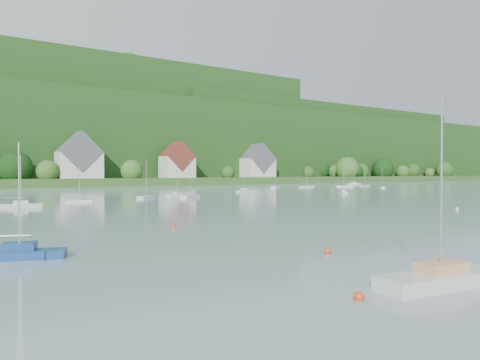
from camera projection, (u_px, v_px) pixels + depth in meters
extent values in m
cube|color=#284E1D|center=(59.00, 182.00, 176.43)|extent=(600.00, 60.00, 3.00)
cube|color=#173B13|center=(32.00, 145.00, 239.19)|extent=(620.00, 160.00, 40.00)
cube|color=#173B13|center=(53.00, 131.00, 240.25)|extent=(240.00, 130.00, 60.00)
cube|color=#173B13|center=(286.00, 148.00, 308.82)|extent=(200.00, 110.00, 48.00)
sphere|color=#245218|center=(412.00, 171.00, 291.71)|extent=(10.24, 10.24, 10.24)
sphere|color=#325F23|center=(347.00, 169.00, 236.18)|extent=(12.88, 12.88, 12.88)
sphere|color=black|center=(321.00, 170.00, 249.94)|extent=(10.46, 10.46, 10.46)
sphere|color=#245218|center=(309.00, 173.00, 227.68)|extent=(6.45, 6.45, 6.45)
sphere|color=#325F23|center=(429.00, 173.00, 291.20)|extent=(6.37, 6.37, 6.37)
sphere|color=black|center=(342.00, 170.00, 253.47)|extent=(10.68, 10.68, 10.68)
sphere|color=black|center=(383.00, 169.00, 261.08)|extent=(12.85, 12.85, 12.85)
sphere|color=#325F23|center=(48.00, 171.00, 159.12)|extent=(8.19, 8.19, 8.19)
sphere|color=#325F23|center=(349.00, 170.00, 251.46)|extent=(10.50, 10.50, 10.50)
sphere|color=black|center=(356.00, 172.00, 245.71)|extent=(8.05, 8.05, 8.05)
sphere|color=#325F23|center=(175.00, 169.00, 195.00)|extent=(12.16, 12.16, 12.16)
sphere|color=#325F23|center=(132.00, 171.00, 171.90)|extent=(8.73, 8.73, 8.73)
sphere|color=#245218|center=(403.00, 172.00, 273.44)|extent=(7.74, 7.74, 7.74)
sphere|color=#245218|center=(361.00, 171.00, 250.64)|extent=(8.84, 8.84, 8.84)
sphere|color=#245218|center=(444.00, 170.00, 290.58)|extent=(11.28, 11.28, 11.28)
sphere|color=#245218|center=(228.00, 173.00, 197.63)|extent=(6.24, 6.24, 6.24)
sphere|color=black|center=(252.00, 172.00, 220.10)|extent=(8.16, 8.16, 8.16)
sphere|color=#325F23|center=(335.00, 172.00, 248.16)|extent=(8.09, 8.09, 8.09)
sphere|color=#325F23|center=(403.00, 172.00, 272.24)|extent=(8.14, 8.14, 8.14)
sphere|color=black|center=(15.00, 168.00, 155.67)|extent=(11.92, 11.92, 11.92)
sphere|color=#245218|center=(115.00, 73.00, 243.04)|extent=(12.83, 12.83, 12.83)
sphere|color=#245218|center=(32.00, 73.00, 243.00)|extent=(12.73, 12.73, 12.73)
sphere|color=#245218|center=(195.00, 79.00, 257.95)|extent=(11.50, 11.50, 11.50)
sphere|color=#245218|center=(140.00, 82.00, 271.20)|extent=(14.65, 14.65, 14.65)
sphere|color=#325F23|center=(129.00, 64.00, 222.94)|extent=(11.95, 11.95, 11.95)
sphere|color=#245218|center=(252.00, 84.00, 272.43)|extent=(9.76, 9.76, 9.76)
sphere|color=black|center=(33.00, 59.00, 209.96)|extent=(8.21, 8.21, 8.21)
sphere|color=#325F23|center=(241.00, 85.00, 273.46)|extent=(9.00, 9.00, 9.00)
sphere|color=#245218|center=(210.00, 87.00, 278.79)|extent=(8.03, 8.03, 8.03)
sphere|color=#325F23|center=(302.00, 114.00, 320.15)|extent=(9.52, 9.52, 9.52)
sphere|color=#325F23|center=(355.00, 119.00, 351.31)|extent=(9.12, 9.12, 9.12)
sphere|color=#325F23|center=(209.00, 104.00, 279.01)|extent=(14.97, 14.97, 14.97)
sphere|color=black|center=(314.00, 108.00, 287.43)|extent=(7.52, 7.52, 7.52)
sphere|color=#245218|center=(180.00, 102.00, 265.10)|extent=(9.78, 9.78, 9.78)
sphere|color=#245218|center=(238.00, 106.00, 286.33)|extent=(12.02, 12.02, 12.02)
sphere|color=black|center=(278.00, 105.00, 280.46)|extent=(11.57, 11.57, 11.57)
sphere|color=#245218|center=(271.00, 100.00, 260.92)|extent=(12.65, 12.65, 12.65)
sphere|color=#325F23|center=(291.00, 105.00, 276.59)|extent=(8.28, 8.28, 8.28)
sphere|color=black|center=(287.00, 114.00, 320.48)|extent=(7.47, 7.47, 7.47)
sphere|color=#325F23|center=(216.00, 103.00, 268.93)|extent=(9.48, 9.48, 9.48)
sphere|color=black|center=(303.00, 125.00, 338.04)|extent=(8.43, 8.43, 8.43)
sphere|color=black|center=(320.00, 120.00, 311.71)|extent=(13.54, 13.54, 13.54)
sphere|color=black|center=(239.00, 114.00, 283.89)|extent=(15.08, 15.08, 15.08)
sphere|color=#325F23|center=(213.00, 116.00, 291.52)|extent=(15.99, 15.99, 15.99)
sphere|color=black|center=(25.00, 102.00, 234.44)|extent=(15.72, 15.72, 15.72)
sphere|color=#325F23|center=(306.00, 129.00, 379.15)|extent=(14.17, 14.17, 14.17)
sphere|color=#245218|center=(55.00, 105.00, 238.73)|extent=(10.54, 10.54, 10.54)
sphere|color=black|center=(381.00, 123.00, 330.31)|extent=(14.14, 14.14, 14.14)
cube|color=silver|center=(79.00, 165.00, 168.92)|extent=(16.00, 11.00, 10.00)
cube|color=#54545B|center=(79.00, 152.00, 168.83)|extent=(16.00, 11.44, 16.00)
cube|color=silver|center=(177.00, 167.00, 188.87)|extent=(13.00, 10.00, 9.00)
cube|color=maroon|center=(177.00, 157.00, 188.79)|extent=(13.00, 10.40, 13.00)
cube|color=silver|center=(258.00, 168.00, 216.56)|extent=(15.00, 10.00, 9.00)
cube|color=#54545B|center=(258.00, 159.00, 216.49)|extent=(15.00, 10.40, 15.00)
cube|color=navy|center=(20.00, 255.00, 26.97)|extent=(5.47, 3.20, 0.53)
cube|color=navy|center=(20.00, 246.00, 26.96)|extent=(2.09, 1.61, 0.50)
cylinder|color=silver|center=(19.00, 196.00, 26.91)|extent=(0.10, 0.10, 6.60)
cylinder|color=silver|center=(5.00, 236.00, 26.78)|extent=(2.76, 1.07, 0.08)
cube|color=silver|center=(441.00, 280.00, 20.40)|extent=(6.81, 2.70, 0.66)
cube|color=tan|center=(441.00, 267.00, 20.39)|extent=(2.47, 1.59, 0.50)
cylinder|color=silver|center=(442.00, 183.00, 20.32)|extent=(0.10, 0.10, 8.28)
cylinder|color=silver|center=(425.00, 255.00, 19.96)|extent=(3.62, 0.55, 0.08)
sphere|color=red|center=(359.00, 300.00, 18.31)|extent=(0.47, 0.47, 0.47)
sphere|color=red|center=(174.00, 228.00, 41.91)|extent=(0.45, 0.45, 0.45)
sphere|color=white|center=(457.00, 210.00, 62.48)|extent=(0.46, 0.46, 0.46)
sphere|color=red|center=(328.00, 253.00, 28.78)|extent=(0.47, 0.47, 0.47)
cube|color=silver|center=(354.00, 184.00, 190.86)|extent=(5.92, 3.31, 0.57)
cube|color=silver|center=(354.00, 183.00, 190.85)|extent=(2.25, 1.69, 0.50)
cylinder|color=silver|center=(354.00, 175.00, 190.80)|extent=(0.10, 0.10, 7.14)
cylinder|color=silver|center=(352.00, 181.00, 190.63)|extent=(3.01, 1.06, 0.08)
cube|color=silver|center=(190.00, 196.00, 91.59)|extent=(5.77, 4.84, 0.59)
cylinder|color=silver|center=(190.00, 177.00, 91.52)|extent=(0.10, 0.10, 7.42)
cylinder|color=silver|center=(188.00, 191.00, 90.74)|extent=(2.68, 1.99, 0.08)
cube|color=silver|center=(365.00, 186.00, 167.76)|extent=(4.90, 2.01, 0.48)
cylinder|color=silver|center=(365.00, 177.00, 167.70)|extent=(0.10, 0.10, 5.95)
cylinder|color=silver|center=(364.00, 183.00, 167.27)|extent=(2.60, 0.46, 0.08)
cube|color=silver|center=(275.00, 187.00, 149.80)|extent=(5.86, 5.18, 0.61)
cylinder|color=silver|center=(275.00, 175.00, 149.73)|extent=(0.10, 0.10, 7.67)
cylinder|color=silver|center=(275.00, 184.00, 148.91)|extent=(2.68, 2.17, 0.08)
cube|color=silver|center=(343.00, 192.00, 111.75)|extent=(3.55, 4.69, 0.47)
cube|color=silver|center=(343.00, 190.00, 111.74)|extent=(1.64, 1.88, 0.50)
cylinder|color=silver|center=(343.00, 180.00, 111.70)|extent=(0.10, 0.10, 5.86)
cylinder|color=silver|center=(344.00, 188.00, 111.03)|extent=(1.40, 2.25, 0.08)
cube|color=silver|center=(80.00, 201.00, 76.89)|extent=(4.80, 2.89, 0.46)
cylinder|color=silver|center=(80.00, 183.00, 76.83)|extent=(0.10, 0.10, 5.81)
cylinder|color=silver|center=(75.00, 195.00, 76.73)|extent=(2.41, 1.00, 0.08)
cube|color=silver|center=(146.00, 197.00, 90.08)|extent=(5.13, 4.98, 0.56)
cylinder|color=silver|center=(146.00, 178.00, 90.02)|extent=(0.10, 0.10, 6.98)
cylinder|color=silver|center=(144.00, 191.00, 89.25)|extent=(2.28, 2.17, 0.08)
cube|color=silver|center=(177.00, 196.00, 94.55)|extent=(5.30, 3.13, 0.51)
cube|color=silver|center=(177.00, 193.00, 94.54)|extent=(2.03, 1.57, 0.50)
cylinder|color=silver|center=(177.00, 180.00, 94.49)|extent=(0.10, 0.10, 6.41)
cylinder|color=silver|center=(175.00, 191.00, 93.92)|extent=(2.67, 1.06, 0.08)
cube|color=silver|center=(21.00, 206.00, 66.20)|extent=(6.04, 2.54, 0.59)
cube|color=silver|center=(21.00, 202.00, 66.19)|extent=(2.20, 1.46, 0.50)
cylinder|color=silver|center=(21.00, 179.00, 66.13)|extent=(0.10, 0.10, 7.32)
cylinder|color=silver|center=(14.00, 198.00, 65.83)|extent=(3.19, 0.59, 0.08)
cube|color=silver|center=(306.00, 187.00, 154.33)|extent=(5.70, 1.62, 0.57)
cylinder|color=silver|center=(307.00, 176.00, 154.27)|extent=(0.10, 0.10, 7.12)
cylinder|color=silver|center=(305.00, 183.00, 153.86)|extent=(3.13, 0.10, 0.08)
cube|color=silver|center=(345.00, 186.00, 158.39)|extent=(4.95, 5.83, 0.60)
cylinder|color=silver|center=(345.00, 175.00, 158.32)|extent=(0.10, 0.10, 7.52)
cylinder|color=silver|center=(342.00, 183.00, 158.69)|extent=(2.04, 2.70, 0.08)
cube|color=silver|center=(244.00, 191.00, 118.53)|extent=(5.38, 2.71, 0.52)
cube|color=silver|center=(244.00, 189.00, 118.52)|extent=(2.01, 1.44, 0.50)
cylinder|color=silver|center=(244.00, 178.00, 118.47)|extent=(0.10, 0.10, 6.48)
cylinder|color=silver|center=(242.00, 187.00, 117.94)|extent=(2.78, 0.80, 0.08)
cube|color=silver|center=(382.00, 187.00, 147.93)|extent=(4.35, 4.68, 0.50)
cylinder|color=silver|center=(382.00, 177.00, 147.87)|extent=(0.10, 0.10, 6.25)
cylinder|color=silver|center=(382.00, 184.00, 147.17)|extent=(1.87, 2.12, 0.08)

